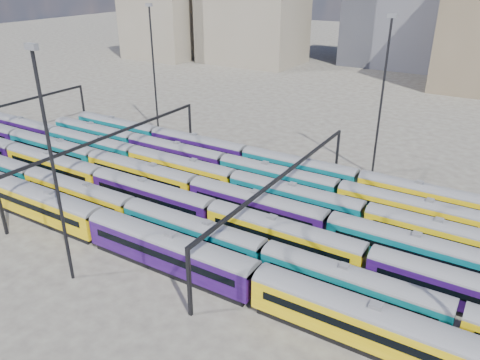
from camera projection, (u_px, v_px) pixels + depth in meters
The scene contains 13 objects.
ground at pixel (219, 210), 67.22m from camera, with size 500.00×500.00×0.00m, color #413C37.
rake_0 at pixel (98, 222), 58.14m from camera, with size 135.61×3.30×5.58m.
rake_1 at pixel (192, 230), 57.07m from camera, with size 140.98×2.95×4.96m.
rake_2 at pixel (212, 211), 61.14m from camera, with size 123.74×3.02×5.08m.
rake_3 at pixel (195, 186), 68.11m from camera, with size 123.72×3.02×5.08m.
rake_4 at pixel (180, 166), 75.11m from camera, with size 100.49×2.94×4.95m.
rake_5 at pixel (339, 190), 67.23m from camera, with size 118.68×2.90×4.87m.
rake_6 at pixel (298, 166), 75.24m from camera, with size 99.27×2.91×4.89m.
gantry_1 at pixel (113, 141), 73.88m from camera, with size 0.35×40.35×8.03m.
gantry_2 at pixel (283, 182), 59.66m from camera, with size 0.35×40.35×8.03m.
mast_1 at pixel (153, 66), 92.71m from camera, with size 1.40×0.50×25.60m.
mast_2 at pixel (52, 163), 46.71m from camera, with size 1.40×0.50×25.60m.
mast_3 at pixel (382, 92), 72.93m from camera, with size 1.40×0.50×25.60m.
Camera 1 is at (33.53, -49.07, 31.84)m, focal length 35.00 mm.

